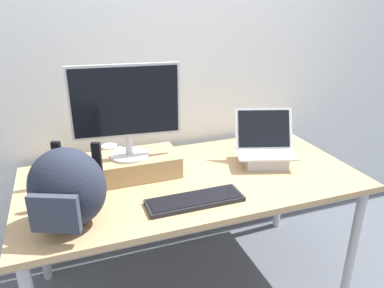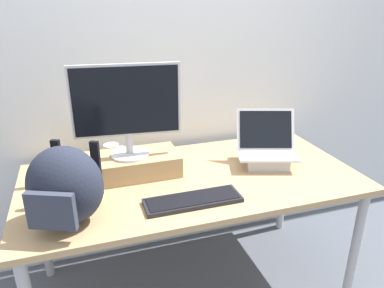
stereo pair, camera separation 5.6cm
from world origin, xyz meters
TOP-DOWN VIEW (x-y plane):
  - ground_plane at (0.00, 0.00)m, footprint 20.00×20.00m
  - back_wall at (0.00, 0.52)m, footprint 7.00×0.10m
  - desk at (0.00, 0.00)m, footprint 1.71×0.84m
  - toner_box_yellow at (-0.29, 0.12)m, footprint 0.49×0.25m
  - desktop_monitor at (-0.29, 0.12)m, footprint 0.53×0.20m
  - open_laptop at (0.43, 0.02)m, footprint 0.37×0.32m
  - external_keyboard at (-0.08, -0.25)m, footprint 0.44×0.14m
  - messenger_backpack at (-0.60, -0.23)m, footprint 0.38×0.34m
  - coffee_mug at (-0.36, 0.34)m, footprint 0.13×0.08m
  - cell_phone at (-0.61, 0.09)m, footprint 0.13×0.14m
  - plush_toy at (-0.66, 0.26)m, footprint 0.10×0.10m

SIDE VIEW (x-z plane):
  - ground_plane at x=0.00m, z-range 0.00..0.00m
  - desk at x=0.00m, z-range 0.29..1.01m
  - cell_phone at x=-0.61m, z-range 0.71..0.73m
  - external_keyboard at x=-0.08m, z-range 0.71..0.74m
  - coffee_mug at x=-0.36m, z-range 0.71..0.81m
  - plush_toy at x=-0.66m, z-range 0.71..0.81m
  - toner_box_yellow at x=-0.29m, z-range 0.71..0.82m
  - open_laptop at x=0.43m, z-range 0.63..0.92m
  - messenger_backpack at x=-0.60m, z-range 0.71..1.04m
  - desktop_monitor at x=-0.29m, z-range 0.84..1.31m
  - back_wall at x=0.00m, z-range 0.00..2.60m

